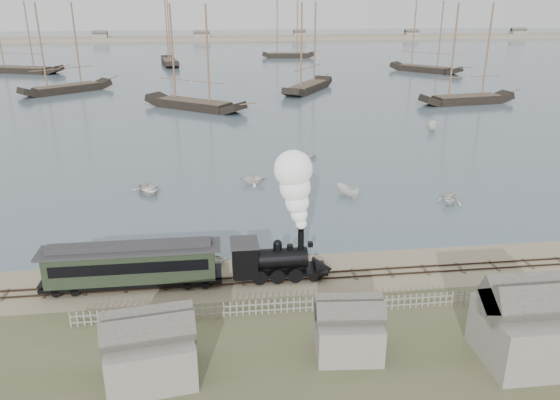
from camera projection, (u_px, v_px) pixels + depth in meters
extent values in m
plane|color=tan|center=(290.00, 267.00, 45.44)|extent=(600.00, 600.00, 0.00)
cube|color=#485B66|center=(227.00, 56.00, 203.40)|extent=(600.00, 336.00, 0.06)
cube|color=#31221B|center=(294.00, 280.00, 43.08)|extent=(120.00, 0.08, 0.12)
cube|color=#31221B|center=(292.00, 274.00, 44.01)|extent=(120.00, 0.08, 0.12)
cube|color=#43382A|center=(293.00, 278.00, 43.57)|extent=(120.00, 1.80, 0.06)
cube|color=tan|center=(222.00, 40.00, 277.75)|extent=(500.00, 20.00, 1.80)
cube|color=black|center=(280.00, 271.00, 43.20)|extent=(7.33, 2.16, 0.27)
cylinder|color=black|center=(275.00, 259.00, 42.77)|extent=(4.53, 1.62, 1.62)
cube|color=black|center=(245.00, 258.00, 42.42)|extent=(1.94, 2.37, 2.48)
cube|color=#2F2F32|center=(244.00, 243.00, 41.97)|extent=(2.16, 2.59, 0.13)
cylinder|color=black|center=(301.00, 240.00, 42.49)|extent=(0.47, 0.47, 1.73)
sphere|color=black|center=(278.00, 244.00, 42.35)|extent=(0.69, 0.69, 0.69)
cone|color=black|center=(323.00, 269.00, 43.63)|extent=(1.51, 2.16, 2.16)
cube|color=black|center=(310.00, 244.00, 42.71)|extent=(0.38, 0.38, 0.38)
cube|color=black|center=(133.00, 280.00, 41.92)|extent=(13.53, 2.22, 0.34)
cube|color=black|center=(132.00, 264.00, 41.44)|extent=(12.57, 2.42, 2.42)
cube|color=black|center=(129.00, 269.00, 40.22)|extent=(11.60, 0.06, 0.87)
cube|color=black|center=(133.00, 254.00, 42.50)|extent=(11.60, 0.06, 0.87)
cube|color=#2F2F32|center=(130.00, 249.00, 41.00)|extent=(13.53, 2.61, 0.17)
cube|color=#2F2F32|center=(130.00, 246.00, 40.90)|extent=(12.08, 1.16, 0.43)
imported|color=silver|center=(202.00, 261.00, 45.50)|extent=(3.17, 4.31, 0.86)
imported|color=silver|center=(148.00, 190.00, 62.05)|extent=(5.00, 4.40, 0.86)
imported|color=silver|center=(253.00, 178.00, 64.78)|extent=(2.79, 3.19, 1.62)
imported|color=silver|center=(347.00, 191.00, 61.03)|extent=(3.29, 2.86, 1.24)
imported|color=silver|center=(305.00, 156.00, 75.38)|extent=(3.25, 4.00, 0.73)
imported|color=silver|center=(450.00, 197.00, 58.75)|extent=(4.10, 4.01, 1.64)
imported|color=silver|center=(432.00, 127.00, 90.59)|extent=(3.97, 2.95, 1.44)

